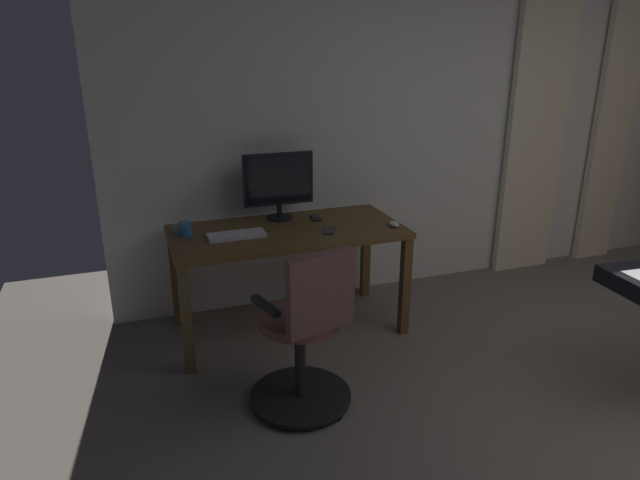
# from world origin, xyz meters

# --- Properties ---
(back_room_partition) EXTENTS (5.73, 0.10, 2.67)m
(back_room_partition) POSITION_xyz_m (0.00, -2.70, 1.33)
(back_room_partition) COLOR silver
(back_room_partition) RESTS_ON ground
(curtain_left_panel) EXTENTS (0.37, 0.06, 2.21)m
(curtain_left_panel) POSITION_xyz_m (-1.36, -2.59, 1.11)
(curtain_left_panel) COLOR beige
(curtain_left_panel) RESTS_ON ground
(curtain_right_panel) EXTENTS (0.54, 0.06, 2.21)m
(curtain_right_panel) POSITION_xyz_m (-0.55, -2.59, 1.11)
(curtain_right_panel) COLOR beige
(curtain_right_panel) RESTS_ON ground
(desk) EXTENTS (1.52, 0.73, 0.73)m
(desk) POSITION_xyz_m (1.71, -2.18, 0.64)
(desk) COLOR brown
(desk) RESTS_ON ground
(office_chair) EXTENTS (0.56, 0.56, 0.94)m
(office_chair) POSITION_xyz_m (1.88, -1.29, 0.44)
(office_chair) COLOR black
(office_chair) RESTS_ON ground
(computer_monitor) EXTENTS (0.49, 0.18, 0.46)m
(computer_monitor) POSITION_xyz_m (1.69, -2.43, 0.99)
(computer_monitor) COLOR black
(computer_monitor) RESTS_ON desk
(computer_keyboard) EXTENTS (0.36, 0.14, 0.02)m
(computer_keyboard) POSITION_xyz_m (2.05, -2.14, 0.74)
(computer_keyboard) COLOR silver
(computer_keyboard) RESTS_ON desk
(computer_mouse) EXTENTS (0.06, 0.10, 0.04)m
(computer_mouse) POSITION_xyz_m (1.02, -1.99, 0.75)
(computer_mouse) COLOR silver
(computer_mouse) RESTS_ON desk
(cell_phone_by_monitor) EXTENTS (0.12, 0.16, 0.01)m
(cell_phone_by_monitor) POSITION_xyz_m (1.46, -2.05, 0.74)
(cell_phone_by_monitor) COLOR #232328
(cell_phone_by_monitor) RESTS_ON desk
(cell_phone_face_up) EXTENTS (0.09, 0.15, 0.01)m
(cell_phone_face_up) POSITION_xyz_m (1.45, -2.34, 0.74)
(cell_phone_face_up) COLOR black
(cell_phone_face_up) RESTS_ON desk
(mug_tea) EXTENTS (0.12, 0.08, 0.09)m
(mug_tea) POSITION_xyz_m (2.36, -2.26, 0.78)
(mug_tea) COLOR teal
(mug_tea) RESTS_ON desk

